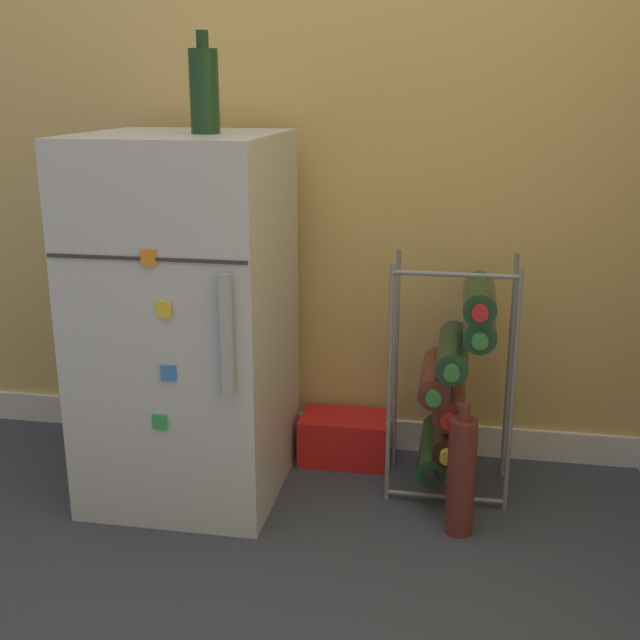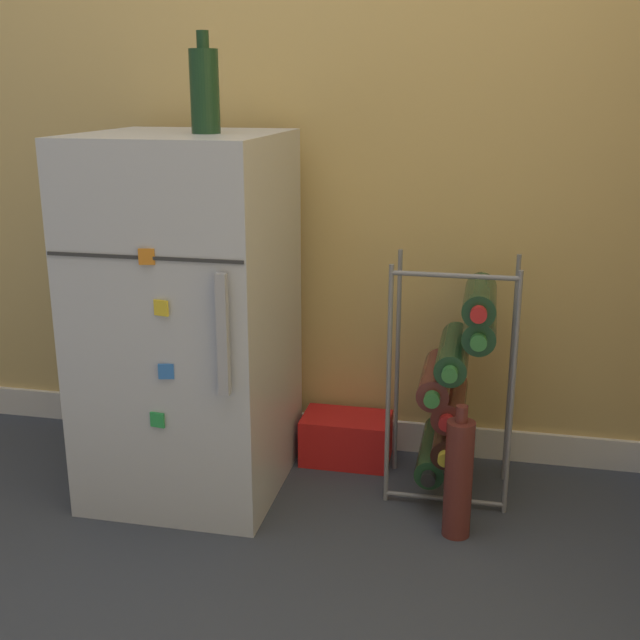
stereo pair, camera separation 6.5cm
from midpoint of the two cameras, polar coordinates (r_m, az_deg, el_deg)
name	(u,v)px [view 2 (the right image)]	position (r m, az deg, el deg)	size (l,w,h in m)	color
ground_plane	(293,580)	(1.84, -0.88, -17.99)	(14.00, 14.00, 0.00)	#333842
wall_back	(357,6)	(2.25, 3.51, 21.41)	(6.70, 0.07, 2.50)	tan
mini_fridge	(189,317)	(2.09, -8.41, 0.20)	(0.47, 0.53, 0.93)	#B7BABF
wine_rack	(454,378)	(2.09, 10.40, -4.10)	(0.31, 0.33, 0.63)	slate
soda_box	(346,438)	(2.32, 2.68, -8.41)	(0.25, 0.16, 0.14)	red
fridge_top_bottle	(205,90)	(1.97, -7.23, 15.93)	(0.07, 0.07, 0.23)	#19381E
loose_bottle_floor	(458,478)	(1.96, 10.78, -10.96)	(0.07, 0.07, 0.33)	#56231E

